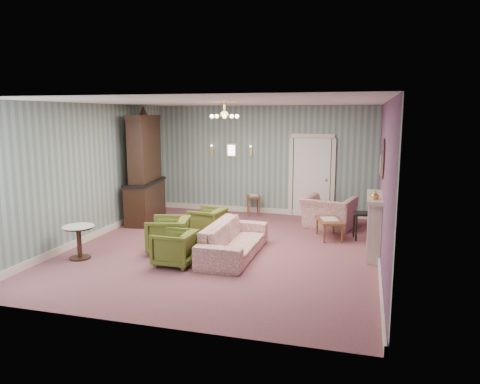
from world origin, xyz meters
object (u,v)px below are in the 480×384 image
(olive_chair_b, at_px, (168,233))
(side_table_black, at_px, (363,226))
(fireplace, at_px, (374,225))
(coffee_table, at_px, (329,229))
(dresser, at_px, (144,166))
(pedestal_table, at_px, (79,242))
(sofa_chintz, at_px, (234,234))
(wingback_chair, at_px, (329,207))
(olive_chair_a, at_px, (175,246))
(olive_chair_c, at_px, (208,221))

(olive_chair_b, relative_size, side_table_black, 1.30)
(fireplace, bearing_deg, coffee_table, 133.76)
(fireplace, height_order, coffee_table, fireplace)
(dresser, distance_m, side_table_black, 5.43)
(side_table_black, bearing_deg, pedestal_table, -151.32)
(sofa_chintz, relative_size, wingback_chair, 1.90)
(sofa_chintz, bearing_deg, olive_chair_a, 133.15)
(wingback_chair, bearing_deg, side_table_black, 146.35)
(olive_chair_b, height_order, pedestal_table, olive_chair_b)
(fireplace, bearing_deg, olive_chair_b, -166.23)
(coffee_table, height_order, side_table_black, side_table_black)
(olive_chair_b, height_order, sofa_chintz, sofa_chintz)
(olive_chair_b, bearing_deg, coffee_table, 111.22)
(olive_chair_c, relative_size, pedestal_table, 1.11)
(wingback_chair, bearing_deg, sofa_chintz, 73.31)
(olive_chair_c, distance_m, fireplace, 3.54)
(dresser, xyz_separation_m, pedestal_table, (0.22, -3.11, -1.09))
(olive_chair_a, bearing_deg, fireplace, 116.44)
(sofa_chintz, bearing_deg, fireplace, -72.54)
(dresser, height_order, coffee_table, dresser)
(sofa_chintz, relative_size, dresser, 0.78)
(olive_chair_c, bearing_deg, olive_chair_a, 11.26)
(fireplace, bearing_deg, pedestal_table, -161.73)
(sofa_chintz, xyz_separation_m, pedestal_table, (-2.73, -0.95, -0.11))
(olive_chair_a, relative_size, wingback_chair, 0.60)
(side_table_black, bearing_deg, wingback_chair, 132.88)
(fireplace, distance_m, pedestal_table, 5.57)
(wingback_chair, distance_m, pedestal_table, 5.62)
(coffee_table, distance_m, side_table_black, 0.71)
(wingback_chair, xyz_separation_m, side_table_black, (0.79, -0.85, -0.20))
(sofa_chintz, bearing_deg, pedestal_table, 109.36)
(olive_chair_b, bearing_deg, olive_chair_a, 20.84)
(fireplace, xyz_separation_m, pedestal_table, (-5.29, -1.75, -0.26))
(fireplace, bearing_deg, olive_chair_c, 173.75)
(sofa_chintz, xyz_separation_m, wingback_chair, (1.56, 2.68, 0.07))
(olive_chair_c, relative_size, dresser, 0.25)
(olive_chair_a, height_order, wingback_chair, wingback_chair)
(olive_chair_c, relative_size, sofa_chintz, 0.32)
(side_table_black, height_order, pedestal_table, pedestal_table)
(pedestal_table, bearing_deg, coffee_table, 31.64)
(side_table_black, bearing_deg, olive_chair_b, -151.50)
(dresser, bearing_deg, olive_chair_a, -63.30)
(olive_chair_b, xyz_separation_m, fireplace, (3.85, 0.94, 0.19))
(olive_chair_a, relative_size, sofa_chintz, 0.32)
(olive_chair_a, height_order, olive_chair_c, olive_chair_c)
(olive_chair_b, height_order, side_table_black, olive_chair_b)
(olive_chair_a, relative_size, coffee_table, 0.82)
(olive_chair_b, height_order, dresser, dresser)
(olive_chair_c, xyz_separation_m, pedestal_table, (-1.78, -2.13, -0.04))
(wingback_chair, relative_size, pedestal_table, 1.81)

